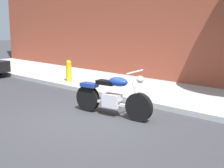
{
  "coord_description": "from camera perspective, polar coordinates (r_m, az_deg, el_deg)",
  "views": [
    {
      "loc": [
        5.28,
        -5.28,
        2.33
      ],
      "look_at": [
        0.04,
        0.43,
        0.8
      ],
      "focal_mm": 52.33,
      "sensor_mm": 36.0,
      "label": 1
    }
  ],
  "objects": [
    {
      "name": "sidewalk",
      "position": [
        10.24,
        10.36,
        -1.78
      ],
      "size": [
        23.63,
        3.01,
        0.14
      ],
      "primitive_type": "cube",
      "color": "#B1B1B1",
      "rests_on": "ground"
    },
    {
      "name": "motorcycle",
      "position": [
        7.98,
        0.01,
        -2.32
      ],
      "size": [
        2.21,
        0.7,
        1.17
      ],
      "color": "black",
      "rests_on": "ground"
    },
    {
      "name": "fire_hydrant",
      "position": [
        11.92,
        -7.55,
        2.01
      ],
      "size": [
        0.2,
        0.2,
        0.91
      ],
      "color": "gold",
      "rests_on": "ground"
    },
    {
      "name": "ground_plane",
      "position": [
        7.82,
        -2.38,
        -6.18
      ],
      "size": [
        60.0,
        60.0,
        0.0
      ],
      "primitive_type": "plane",
      "color": "#38383D"
    }
  ]
}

